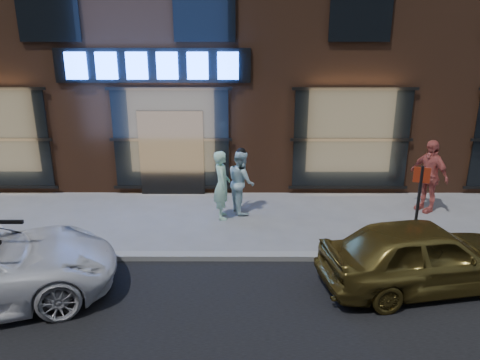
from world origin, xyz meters
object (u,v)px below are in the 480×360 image
at_px(man_cap, 241,181).
at_px(passerby, 429,176).
at_px(man_bowtie, 222,185).
at_px(sign_post, 418,204).
at_px(gold_sedan, 424,255).

xyz_separation_m(man_cap, passerby, (4.82, 0.10, 0.13)).
bearing_deg(man_cap, man_bowtie, 111.85).
bearing_deg(man_cap, passerby, -107.21).
bearing_deg(man_bowtie, sign_post, -125.15).
bearing_deg(passerby, man_bowtie, -115.51).
height_order(gold_sedan, sign_post, sign_post).
distance_m(man_bowtie, sign_post, 4.58).
distance_m(man_cap, passerby, 4.82).
distance_m(man_bowtie, passerby, 5.32).
bearing_deg(sign_post, passerby, 82.46).
relative_size(man_bowtie, passerby, 0.91).
height_order(man_bowtie, passerby, passerby).
bearing_deg(gold_sedan, man_bowtie, 38.85).
bearing_deg(man_cap, gold_sedan, -155.99).
distance_m(passerby, gold_sedan, 4.05).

